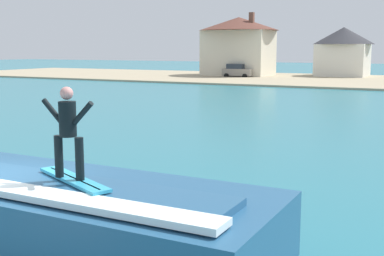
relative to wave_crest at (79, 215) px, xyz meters
name	(u,v)px	position (x,y,z in m)	size (l,w,h in m)	color
wave_crest	(79,215)	(0.00, 0.00, 0.00)	(7.83, 3.22, 1.40)	#25557C
surfboard	(73,179)	(0.06, -0.18, 0.77)	(2.23, 1.27, 0.06)	#33A5CC
surfer	(68,128)	(0.04, -0.25, 1.75)	(1.18, 0.32, 1.71)	black
shoreline_bank	(374,81)	(-1.90, 54.14, -0.56)	(120.00, 24.92, 0.20)	tan
car_near_shore	(238,71)	(-18.93, 54.33, 0.29)	(3.94, 2.05, 1.86)	gray
house_with_chimney	(239,42)	(-20.26, 57.79, 4.00)	(10.87, 10.87, 8.55)	beige
house_small_cottage	(343,50)	(-7.10, 62.18, 3.01)	(7.99, 7.99, 6.62)	silver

